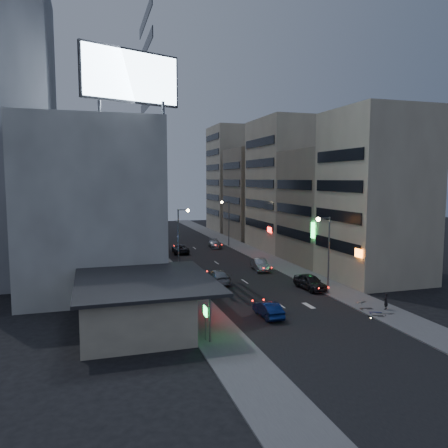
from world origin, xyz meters
name	(u,v)px	position (x,y,z in m)	size (l,w,h in m)	color
ground	(299,318)	(0.00, 0.00, 0.00)	(180.00, 180.00, 0.00)	black
sidewalk_left	(157,260)	(-8.00, 30.00, 0.06)	(4.00, 120.00, 0.12)	#4C4C4F
sidewalk_right	(258,255)	(8.00, 30.00, 0.06)	(4.00, 120.00, 0.12)	#4C4C4F
food_court	(134,302)	(-13.90, 2.00, 1.98)	(11.00, 13.00, 3.88)	#BAAE92
white_building	(91,205)	(-17.00, 20.00, 9.00)	(14.00, 24.00, 18.00)	silver
grey_tower	(8,135)	(-26.00, 23.00, 17.00)	(10.00, 14.00, 34.00)	gray
shophouse_near	(376,196)	(15.00, 10.50, 10.00)	(10.00, 11.00, 20.00)	#BAAE92
shophouse_mid	(328,207)	(15.50, 22.00, 8.00)	(11.00, 12.00, 16.00)	gray
shophouse_far	(286,185)	(15.00, 35.00, 11.00)	(10.00, 14.00, 22.00)	#BAAE92
far_left_a	(100,190)	(-15.50, 45.00, 10.00)	(11.00, 10.00, 20.00)	silver
far_left_b	(96,201)	(-16.00, 58.00, 7.50)	(12.00, 10.00, 15.00)	gray
far_right_a	(257,194)	(15.50, 50.00, 9.00)	(11.00, 12.00, 18.00)	gray
far_right_b	(237,179)	(16.00, 64.00, 12.00)	(12.00, 12.00, 24.00)	#BAAE92
billboard	(131,77)	(-12.99, 9.97, 21.66)	(9.52, 3.75, 6.20)	#595B60
street_lamp_right_near	(326,244)	(5.90, 6.00, 5.36)	(1.60, 0.44, 8.02)	#595B60
street_lamp_left	(181,230)	(-5.90, 22.00, 5.36)	(1.60, 0.44, 8.02)	#595B60
street_lamp_right_far	(227,217)	(5.90, 40.00, 5.36)	(1.60, 0.44, 8.02)	#595B60
parked_car_right_near	(310,282)	(5.60, 8.50, 0.82)	(1.93, 4.79, 1.63)	#27282D
parked_car_right_mid	(260,265)	(4.01, 19.36, 0.76)	(1.61, 4.61, 1.52)	#9C9EA4
parked_car_left	(180,249)	(-3.35, 35.60, 0.72)	(2.40, 5.20, 1.45)	#232327
parked_car_right_far	(215,244)	(3.53, 39.38, 0.67)	(1.88, 4.62, 1.34)	#97989F
road_car_blue	(268,309)	(-2.51, 1.00, 0.68)	(1.44, 4.12, 1.36)	navy
road_car_silver	(218,276)	(-3.24, 14.31, 0.77)	(2.17, 5.33, 1.55)	#989BA0
person	(386,301)	(8.47, -0.47, 0.89)	(0.56, 0.37, 1.54)	black
scooter_black_a	(384,310)	(7.14, -1.94, 0.62)	(1.65, 0.55, 1.01)	black
scooter_silver_a	(391,307)	(8.33, -1.41, 0.63)	(1.68, 0.56, 1.03)	#ACADB4
scooter_blue	(382,306)	(7.62, -1.06, 0.64)	(1.69, 0.56, 1.04)	navy
scooter_black_b	(371,302)	(7.53, 0.33, 0.65)	(1.75, 0.58, 1.07)	black
scooter_silver_b	(362,295)	(8.08, 2.61, 0.65)	(1.74, 0.58, 1.07)	#A6A9AE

